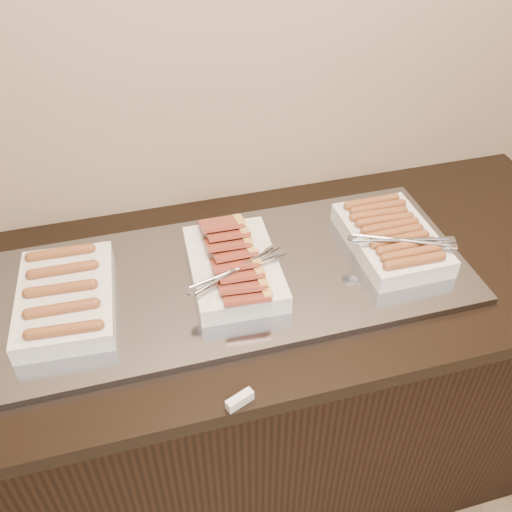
{
  "coord_description": "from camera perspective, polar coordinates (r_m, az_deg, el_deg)",
  "views": [
    {
      "loc": [
        -0.22,
        1.1,
        1.88
      ],
      "look_at": [
        0.06,
        2.13,
        0.97
      ],
      "focal_mm": 40.0,
      "sensor_mm": 36.0,
      "label": 1
    }
  ],
  "objects": [
    {
      "name": "dish_right",
      "position": [
        1.53,
        13.43,
        1.84
      ],
      "size": [
        0.27,
        0.32,
        0.08
      ],
      "rotation": [
        0.0,
        0.0,
        0.01
      ],
      "color": "silver",
      "rests_on": "warming_tray"
    },
    {
      "name": "dish_left",
      "position": [
        1.4,
        -18.49,
        -3.9
      ],
      "size": [
        0.24,
        0.34,
        0.07
      ],
      "rotation": [
        0.0,
        0.0,
        -0.06
      ],
      "color": "silver",
      "rests_on": "warming_tray"
    },
    {
      "name": "warming_tray",
      "position": [
        1.44,
        -2.56,
        -2.28
      ],
      "size": [
        1.2,
        0.5,
        0.02
      ],
      "primitive_type": "cube",
      "color": "gray",
      "rests_on": "counter"
    },
    {
      "name": "label_holder",
      "position": [
        1.19,
        -1.64,
        -14.22
      ],
      "size": [
        0.06,
        0.04,
        0.02
      ],
      "primitive_type": "cube",
      "rotation": [
        0.0,
        0.0,
        0.38
      ],
      "color": "silver",
      "rests_on": "counter"
    },
    {
      "name": "counter",
      "position": [
        1.78,
        -1.92,
        -13.12
      ],
      "size": [
        2.06,
        0.76,
        0.9
      ],
      "color": "black",
      "rests_on": "ground"
    },
    {
      "name": "dish_center",
      "position": [
        1.4,
        -2.23,
        -1.01
      ],
      "size": [
        0.27,
        0.34,
        0.09
      ],
      "rotation": [
        0.0,
        0.0,
        -0.05
      ],
      "color": "silver",
      "rests_on": "warming_tray"
    }
  ]
}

